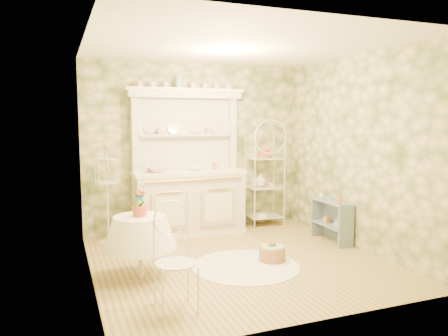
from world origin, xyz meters
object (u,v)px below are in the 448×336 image
object	(u,v)px
kitchen_dresser	(189,162)
round_table	(140,244)
side_shelf	(332,220)
cafe_chair	(176,263)
birdcage_stand	(107,195)
bakers_rack	(265,175)
floor_basket	(272,252)

from	to	relation	value
kitchen_dresser	round_table	world-z (taller)	kitchen_dresser
side_shelf	cafe_chair	world-z (taller)	cafe_chair
birdcage_stand	cafe_chair	bearing A→B (deg)	-81.70
birdcage_stand	kitchen_dresser	bearing A→B (deg)	6.28
bakers_rack	cafe_chair	size ratio (longest dim) A/B	1.90
kitchen_dresser	birdcage_stand	world-z (taller)	kitchen_dresser
kitchen_dresser	cafe_chair	world-z (taller)	kitchen_dresser
bakers_rack	side_shelf	distance (m)	1.47
round_table	cafe_chair	distance (m)	0.99
bakers_rack	side_shelf	bearing A→B (deg)	-65.11
round_table	birdcage_stand	xyz separation A→B (m)	(-0.20, 1.50, 0.33)
side_shelf	birdcage_stand	bearing A→B (deg)	163.67
kitchen_dresser	side_shelf	xyz separation A→B (m)	(1.84, -1.19, -0.82)
round_table	birdcage_stand	world-z (taller)	birdcage_stand
round_table	floor_basket	bearing A→B (deg)	-1.52
floor_basket	cafe_chair	bearing A→B (deg)	-148.43
kitchen_dresser	floor_basket	bearing A→B (deg)	-70.10
round_table	cafe_chair	size ratio (longest dim) A/B	0.86
bakers_rack	side_shelf	xyz separation A→B (m)	(0.48, -1.28, -0.54)
floor_basket	birdcage_stand	bearing A→B (deg)	140.54
bakers_rack	birdcage_stand	xyz separation A→B (m)	(-2.63, -0.23, -0.14)
kitchen_dresser	side_shelf	world-z (taller)	kitchen_dresser
round_table	cafe_chair	xyz separation A→B (m)	(0.16, -0.97, 0.06)
cafe_chair	birdcage_stand	xyz separation A→B (m)	(-0.36, 2.47, 0.27)
side_shelf	round_table	size ratio (longest dim) A/B	0.97
bakers_rack	birdcage_stand	size ratio (longest dim) A/B	1.19
bakers_rack	floor_basket	distance (m)	2.06
side_shelf	birdcage_stand	world-z (taller)	birdcage_stand
kitchen_dresser	bakers_rack	world-z (taller)	kitchen_dresser
kitchen_dresser	round_table	xyz separation A→B (m)	(-1.07, -1.64, -0.75)
kitchen_dresser	round_table	size ratio (longest dim) A/B	2.93
bakers_rack	round_table	distance (m)	3.02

